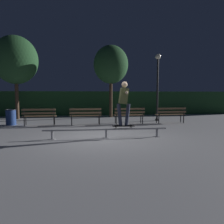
% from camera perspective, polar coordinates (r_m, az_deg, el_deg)
% --- Properties ---
extents(ground_plane, '(90.00, 90.00, 0.00)m').
position_cam_1_polar(ground_plane, '(7.43, -1.79, -6.96)').
color(ground_plane, '#99999E').
extents(hedge_backdrop, '(24.00, 1.20, 1.80)m').
position_cam_1_polar(hedge_backdrop, '(16.02, -4.69, 2.49)').
color(hedge_backdrop, '#234C28').
rests_on(hedge_backdrop, ground).
extents(grind_rail, '(4.34, 0.18, 0.33)m').
position_cam_1_polar(grind_rail, '(7.20, -1.66, -5.21)').
color(grind_rail, '#9E9EA3').
rests_on(grind_rail, ground).
extents(skateboard, '(0.79, 0.22, 0.09)m').
position_cam_1_polar(skateboard, '(7.26, 3.21, -3.96)').
color(skateboard, black).
rests_on(skateboard, grind_rail).
extents(skateboarder, '(0.62, 1.41, 1.56)m').
position_cam_1_polar(skateboarder, '(7.18, 3.26, 3.45)').
color(skateboarder, black).
rests_on(skateboarder, skateboard).
extents(park_bench_leftmost, '(1.61, 0.47, 0.88)m').
position_cam_1_polar(park_bench_leftmost, '(10.78, -19.58, -0.73)').
color(park_bench_leftmost, black).
rests_on(park_bench_leftmost, ground).
extents(park_bench_left_center, '(1.61, 0.47, 0.88)m').
position_cam_1_polar(park_bench_left_center, '(10.53, -7.39, -0.62)').
color(park_bench_left_center, black).
rests_on(park_bench_left_center, ground).
extents(park_bench_right_center, '(1.61, 0.47, 0.88)m').
position_cam_1_polar(park_bench_right_center, '(10.76, 4.83, -0.49)').
color(park_bench_right_center, black).
rests_on(park_bench_right_center, ground).
extents(park_bench_rightmost, '(1.61, 0.47, 0.88)m').
position_cam_1_polar(park_bench_rightmost, '(11.45, 16.06, -0.35)').
color(park_bench_rightmost, black).
rests_on(park_bench_rightmost, ground).
extents(tree_behind_benches, '(2.35, 2.35, 4.89)m').
position_cam_1_polar(tree_behind_benches, '(14.29, -0.32, 13.00)').
color(tree_behind_benches, '#4C3828').
rests_on(tree_behind_benches, ground).
extents(tree_far_left, '(2.71, 2.71, 5.19)m').
position_cam_1_polar(tree_far_left, '(14.47, -25.28, 12.91)').
color(tree_far_left, '#4C3828').
rests_on(tree_far_left, ground).
extents(lamp_post_right, '(0.32, 0.32, 3.90)m').
position_cam_1_polar(lamp_post_right, '(12.38, 12.59, 9.09)').
color(lamp_post_right, black).
rests_on(lamp_post_right, ground).
extents(trash_can, '(0.52, 0.52, 0.80)m').
position_cam_1_polar(trash_can, '(11.51, -26.33, -1.24)').
color(trash_can, navy).
rests_on(trash_can, ground).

